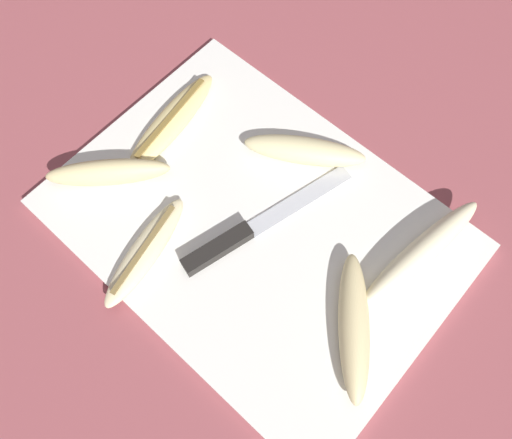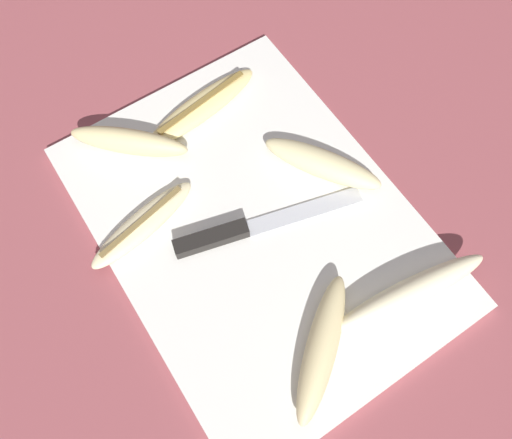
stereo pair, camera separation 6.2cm
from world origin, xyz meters
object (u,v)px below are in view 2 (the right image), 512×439
knife (233,232)px  banana_golden_short (202,107)px  banana_soft_right (322,163)px  banana_cream_curved (143,224)px  banana_ripe_center (322,347)px  banana_mellow_near (129,141)px  banana_bright_far (411,292)px

knife → banana_golden_short: 0.19m
banana_soft_right → banana_cream_curved: (-0.06, -0.23, -0.01)m
knife → banana_ripe_center: 0.17m
banana_ripe_center → banana_mellow_near: (-0.35, -0.05, 0.00)m
knife → banana_mellow_near: size_ratio=1.76×
banana_mellow_near → banana_bright_far: same height
banana_mellow_near → banana_cream_curved: banana_mellow_near is taller
banana_ripe_center → banana_golden_short: 0.36m
knife → banana_bright_far: size_ratio=1.20×
banana_ripe_center → banana_mellow_near: size_ratio=1.12×
banana_golden_short → banana_cream_curved: banana_golden_short is taller
banana_ripe_center → banana_soft_right: 0.23m
banana_ripe_center → banana_mellow_near: same height
banana_mellow_near → banana_ripe_center: bearing=8.7°
banana_ripe_center → banana_bright_far: bearing=86.9°
banana_soft_right → banana_golden_short: bearing=-153.4°
banana_golden_short → banana_soft_right: 0.18m
knife → banana_ripe_center: banana_ripe_center is taller
banana_golden_short → banana_mellow_near: banana_mellow_near is taller
banana_golden_short → banana_bright_far: banana_bright_far is taller
banana_soft_right → banana_mellow_near: size_ratio=1.13×
banana_cream_curved → banana_mellow_near: bearing=159.6°
banana_soft_right → banana_cream_curved: 0.24m
banana_golden_short → banana_ripe_center: bearing=-9.1°
knife → banana_bright_far: (0.18, 0.13, 0.01)m
knife → banana_cream_curved: bearing=-113.6°
banana_ripe_center → banana_cream_curved: size_ratio=0.94×
banana_ripe_center → banana_cream_curved: 0.26m
knife → banana_soft_right: 0.15m
banana_golden_short → banana_mellow_near: size_ratio=1.36×
banana_golden_short → banana_bright_far: bearing=10.5°
banana_golden_short → banana_cream_curved: bearing=-54.2°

